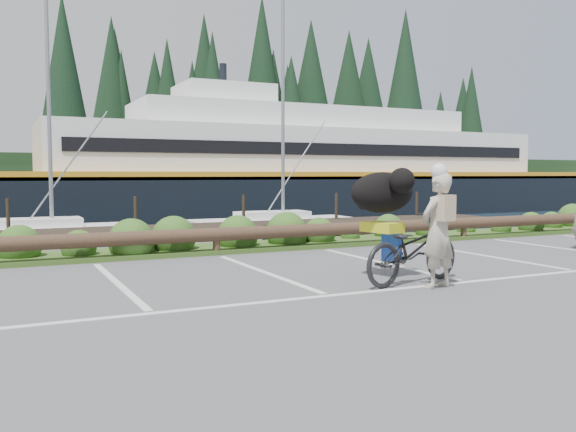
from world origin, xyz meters
name	(u,v)px	position (x,y,z in m)	size (l,w,h in m)	color
ground	(316,291)	(0.00, 0.00, 0.00)	(72.00, 72.00, 0.00)	#4D4E50
harbor_backdrop	(35,187)	(0.39, 78.47, 0.00)	(170.00, 160.00, 30.00)	#172938
vegetation_strip	(207,249)	(0.00, 5.30, 0.05)	(34.00, 1.60, 0.10)	#3D5B21
log_rail	(217,255)	(0.00, 4.60, 0.00)	(32.00, 0.30, 0.60)	#443021
bicycle	(413,249)	(1.74, -0.08, 0.56)	(0.74, 2.13, 1.12)	black
cyclist	(438,231)	(1.85, -0.57, 0.90)	(0.66, 0.43, 1.80)	#B8AD9C
dog	(382,192)	(1.59, 0.58, 1.46)	(1.20, 0.59, 0.69)	black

